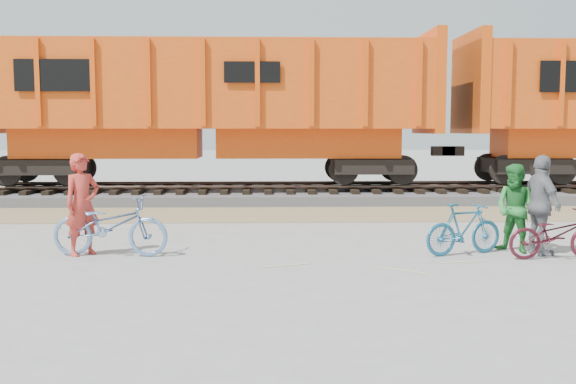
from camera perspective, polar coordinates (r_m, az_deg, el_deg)
name	(u,v)px	position (r m, az deg, el deg)	size (l,w,h in m)	color
ground	(342,256)	(11.35, 4.79, -5.67)	(120.00, 120.00, 0.00)	#9E9E99
gravel_strip	(318,214)	(16.75, 2.66, -1.98)	(120.00, 3.00, 0.02)	#93835B
ballast_bed	(309,195)	(20.20, 1.91, -0.29)	(120.00, 4.00, 0.30)	slate
track	(309,185)	(20.17, 1.91, 0.62)	(120.00, 2.60, 0.24)	black
hopper_car_center	(208,104)	(20.16, -7.10, 7.78)	(14.00, 3.13, 4.65)	black
bicycle_blue	(110,226)	(11.63, -15.53, -2.90)	(0.71, 2.04, 1.07)	#678EBD
bicycle_teal	(464,229)	(11.74, 15.36, -3.18)	(0.43, 1.53, 0.92)	#1A5A7D
bicycle_maroon	(556,234)	(11.86, 22.68, -3.50)	(0.56, 1.62, 0.85)	#44121C
person_solo	(82,204)	(11.80, -17.82, -1.06)	(0.66, 0.43, 1.80)	red
person_man	(516,208)	(12.21, 19.62, -1.38)	(0.78, 0.60, 1.60)	#267C31
person_woman	(541,205)	(12.13, 21.56, -1.09)	(1.04, 0.43, 1.77)	slate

